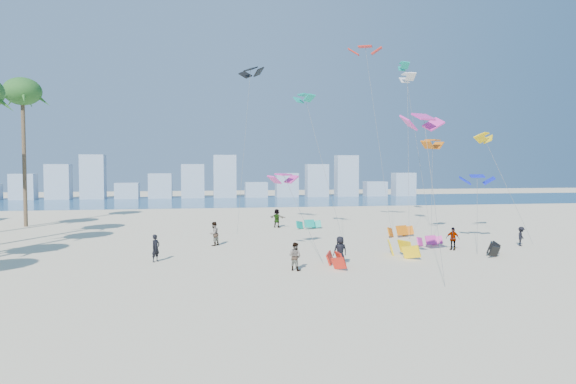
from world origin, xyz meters
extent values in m
plane|color=beige|center=(0.00, 0.00, 0.00)|extent=(220.00, 220.00, 0.00)
plane|color=navy|center=(0.00, 72.00, 0.01)|extent=(220.00, 220.00, 0.00)
imported|color=black|center=(-6.21, 14.42, 0.92)|extent=(0.76, 0.80, 1.83)
imported|color=gray|center=(2.45, 10.13, 0.86)|extent=(1.06, 1.05, 1.72)
imported|color=black|center=(5.62, 11.30, 0.93)|extent=(0.97, 0.68, 1.86)
imported|color=gray|center=(15.60, 15.61, 0.87)|extent=(1.02, 1.03, 1.74)
imported|color=black|center=(21.90, 16.49, 0.78)|extent=(1.12, 1.11, 1.55)
imported|color=gray|center=(4.49, 31.86, 0.96)|extent=(1.78, 1.50, 1.92)
imported|color=gray|center=(-2.22, 20.73, 0.96)|extent=(1.15, 1.18, 1.91)
cylinder|color=#595959|center=(3.76, 14.56, 2.87)|extent=(1.86, 5.24, 5.77)
cylinder|color=#595959|center=(7.27, 23.11, 6.41)|extent=(2.26, 5.54, 12.84)
cylinder|color=#595959|center=(16.11, 20.39, 4.35)|extent=(2.71, 5.74, 8.71)
cylinder|color=#595959|center=(0.82, 28.19, 7.81)|extent=(1.55, 2.11, 15.63)
cylinder|color=#595959|center=(15.28, 23.58, 7.47)|extent=(1.31, 3.97, 14.95)
cylinder|color=#595959|center=(17.93, 16.25, 2.77)|extent=(3.01, 5.49, 5.55)
cylinder|color=#595959|center=(13.15, 25.70, 9.00)|extent=(0.87, 5.61, 18.01)
cylinder|color=#595959|center=(22.68, 19.88, 4.59)|extent=(1.45, 5.58, 9.19)
cylinder|color=#595959|center=(9.54, 6.09, 4.61)|extent=(0.05, 2.96, 9.24)
cylinder|color=#595959|center=(20.54, 33.97, 9.00)|extent=(1.74, 3.56, 18.01)
cylinder|color=brown|center=(-21.35, 37.00, 7.03)|extent=(0.40, 0.40, 14.06)
ellipsoid|color=#1F5920|center=(-21.35, 37.00, 14.06)|extent=(3.80, 3.80, 2.85)
cube|color=#9EADBF|center=(-35.80, 82.00, 2.40)|extent=(4.40, 3.00, 4.80)
cube|color=#9EADBF|center=(-29.60, 82.00, 3.30)|extent=(4.40, 3.00, 6.60)
cube|color=#9EADBF|center=(-23.40, 82.00, 4.20)|extent=(4.40, 3.00, 8.40)
cube|color=#9EADBF|center=(-17.20, 82.00, 1.50)|extent=(4.40, 3.00, 3.00)
cube|color=#9EADBF|center=(-11.00, 82.00, 2.40)|extent=(4.40, 3.00, 4.80)
cube|color=#9EADBF|center=(-4.80, 82.00, 3.30)|extent=(4.40, 3.00, 6.60)
cube|color=#9EADBF|center=(1.40, 82.00, 4.20)|extent=(4.40, 3.00, 8.40)
cube|color=#9EADBF|center=(7.60, 82.00, 1.50)|extent=(4.40, 3.00, 3.00)
cube|color=#9EADBF|center=(13.80, 82.00, 2.40)|extent=(4.40, 3.00, 4.80)
cube|color=#9EADBF|center=(20.00, 82.00, 3.30)|extent=(4.40, 3.00, 6.60)
cube|color=#9EADBF|center=(26.20, 82.00, 4.20)|extent=(4.40, 3.00, 8.40)
cube|color=#9EADBF|center=(32.40, 82.00, 1.50)|extent=(4.40, 3.00, 3.00)
cube|color=#9EADBF|center=(38.60, 82.00, 2.40)|extent=(4.40, 3.00, 4.80)
camera|label=1|loc=(-3.16, -20.80, 6.46)|focal=32.33mm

